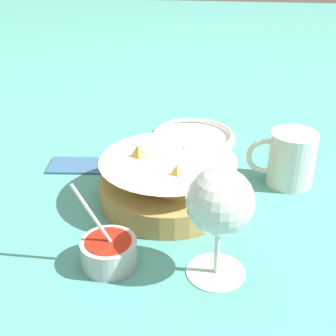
# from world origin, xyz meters

# --- Properties ---
(ground_plane) EXTENTS (4.00, 4.00, 0.00)m
(ground_plane) POSITION_xyz_m (0.00, 0.00, 0.00)
(ground_plane) COLOR teal
(food_basket) EXTENTS (0.22, 0.22, 0.10)m
(food_basket) POSITION_xyz_m (0.04, 0.03, 0.03)
(food_basket) COLOR #B2894C
(food_basket) RESTS_ON ground_plane
(sauce_cup) EXTENTS (0.08, 0.08, 0.12)m
(sauce_cup) POSITION_xyz_m (0.10, 0.20, 0.02)
(sauce_cup) COLOR #B7B7BC
(sauce_cup) RESTS_ON ground_plane
(wine_glass) EXTENTS (0.08, 0.08, 0.15)m
(wine_glass) POSITION_xyz_m (-0.04, 0.20, 0.11)
(wine_glass) COLOR silver
(wine_glass) RESTS_ON ground_plane
(beer_mug) EXTENTS (0.12, 0.08, 0.09)m
(beer_mug) POSITION_xyz_m (-0.16, -0.05, 0.04)
(beer_mug) COLOR silver
(beer_mug) RESTS_ON ground_plane
(side_plate) EXTENTS (0.17, 0.17, 0.01)m
(side_plate) POSITION_xyz_m (0.01, -0.21, 0.01)
(side_plate) COLOR white
(side_plate) RESTS_ON ground_plane
(napkin) EXTENTS (0.11, 0.07, 0.01)m
(napkin) POSITION_xyz_m (0.22, -0.07, 0.00)
(napkin) COLOR #38608E
(napkin) RESTS_ON ground_plane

